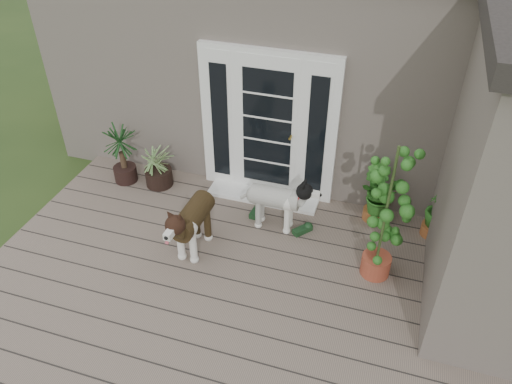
% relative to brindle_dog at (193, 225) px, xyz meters
% --- Properties ---
extents(deck, '(6.20, 4.60, 0.12)m').
position_rel_brindle_dog_xyz_m(deck, '(0.70, -0.70, -0.45)').
color(deck, '#6B5B4C').
rests_on(deck, ground).
extents(house_main, '(7.40, 4.00, 3.10)m').
position_rel_brindle_dog_xyz_m(house_main, '(0.70, 3.55, 1.04)').
color(house_main, '#665E54').
rests_on(house_main, ground).
extents(door_unit, '(1.90, 0.14, 2.15)m').
position_rel_brindle_dog_xyz_m(door_unit, '(0.50, 1.50, 0.68)').
color(door_unit, white).
rests_on(door_unit, deck).
extents(door_step, '(1.60, 0.40, 0.05)m').
position_rel_brindle_dog_xyz_m(door_step, '(0.50, 1.30, -0.37)').
color(door_step, white).
rests_on(door_step, deck).
extents(brindle_dog, '(0.44, 0.96, 0.79)m').
position_rel_brindle_dog_xyz_m(brindle_dog, '(0.00, 0.00, 0.00)').
color(brindle_dog, '#3F2E17').
rests_on(brindle_dog, deck).
extents(white_dog, '(0.86, 0.37, 0.72)m').
position_rel_brindle_dog_xyz_m(white_dog, '(0.84, 0.73, -0.04)').
color(white_dog, silver).
rests_on(white_dog, deck).
extents(spider_plant, '(0.77, 0.77, 0.71)m').
position_rel_brindle_dog_xyz_m(spider_plant, '(-1.07, 1.14, -0.04)').
color(spider_plant, '#A3B46F').
rests_on(spider_plant, deck).
extents(yucca, '(0.76, 0.76, 0.94)m').
position_rel_brindle_dog_xyz_m(yucca, '(-1.60, 1.08, 0.07)').
color(yucca, black).
rests_on(yucca, deck).
extents(herb_a, '(0.69, 0.69, 0.64)m').
position_rel_brindle_dog_xyz_m(herb_a, '(2.12, 1.27, -0.08)').
color(herb_a, '#1C5A19').
rests_on(herb_a, deck).
extents(herb_b, '(0.59, 0.59, 0.63)m').
position_rel_brindle_dog_xyz_m(herb_b, '(2.07, 1.30, -0.08)').
color(herb_b, '#234F16').
rests_on(herb_b, deck).
extents(herb_c, '(0.50, 0.50, 0.56)m').
position_rel_brindle_dog_xyz_m(herb_c, '(2.87, 1.21, -0.11)').
color(herb_c, '#1A5D1F').
rests_on(herb_c, deck).
extents(sapling, '(0.64, 0.64, 1.86)m').
position_rel_brindle_dog_xyz_m(sapling, '(2.23, 0.27, 0.53)').
color(sapling, '#235B1A').
rests_on(sapling, deck).
extents(clog_left, '(0.18, 0.33, 0.10)m').
position_rel_brindle_dog_xyz_m(clog_left, '(0.53, 0.91, -0.35)').
color(clog_left, '#143318').
rests_on(clog_left, deck).
extents(clog_right, '(0.31, 0.34, 0.09)m').
position_rel_brindle_dog_xyz_m(clog_right, '(1.23, 0.73, -0.35)').
color(clog_right, '#16381B').
rests_on(clog_right, deck).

